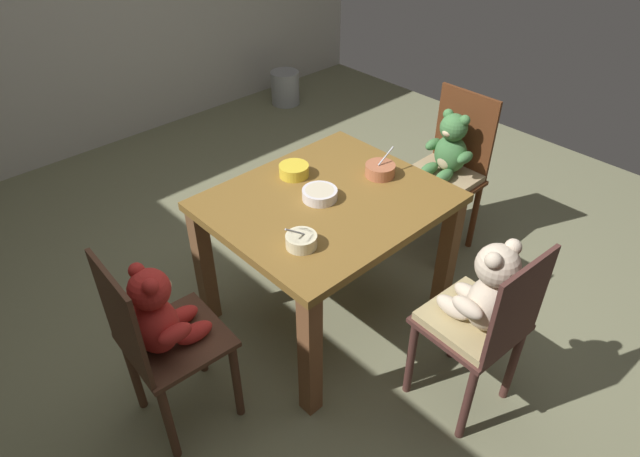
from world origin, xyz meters
name	(u,v)px	position (x,y,z in m)	size (l,w,h in m)	color
ground_plane	(326,312)	(0.00, 0.00, -0.02)	(5.20, 5.20, 0.04)	#737354
dining_table	(327,220)	(0.00, 0.00, 0.59)	(1.02, 0.87, 0.71)	brown
teddy_chair_near_right	(447,161)	(0.89, -0.03, 0.56)	(0.37, 0.40, 0.93)	#582D16
teddy_chair_near_left	(160,325)	(-0.90, -0.03, 0.56)	(0.39, 0.39, 0.89)	#4E3020
teddy_chair_near_front	(485,306)	(0.06, -0.81, 0.58)	(0.39, 0.38, 0.88)	#4C2B25
porridge_bowl_white_center	(320,194)	(-0.03, 0.02, 0.73)	(0.16, 0.16, 0.05)	silver
porridge_bowl_yellow_far_center	(294,170)	(0.02, 0.25, 0.74)	(0.14, 0.14, 0.06)	yellow
porridge_bowl_cream_near_left	(301,241)	(-0.32, -0.18, 0.73)	(0.14, 0.13, 0.12)	beige
porridge_bowl_terracotta_near_right	(380,170)	(0.32, -0.03, 0.74)	(0.15, 0.14, 0.13)	#B96A47
metal_pail	(285,88)	(1.54, 2.15, 0.15)	(0.25, 0.25, 0.29)	#93969B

